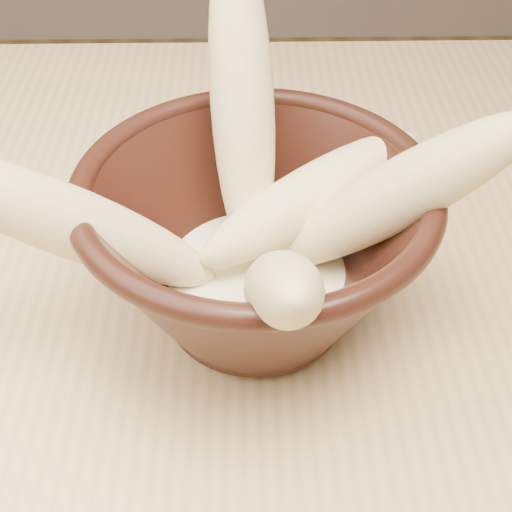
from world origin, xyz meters
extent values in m
cube|color=#DCB479|center=(0.00, 0.00, 0.73)|extent=(1.20, 0.80, 0.04)
cylinder|color=black|center=(-0.13, -0.03, 0.76)|extent=(0.10, 0.10, 0.01)
cylinder|color=black|center=(-0.13, -0.03, 0.78)|extent=(0.09, 0.09, 0.01)
torus|color=black|center=(-0.13, -0.03, 0.86)|extent=(0.22, 0.22, 0.01)
cylinder|color=#F5EDC5|center=(-0.13, -0.03, 0.79)|extent=(0.12, 0.12, 0.02)
ellipsoid|color=#D4B67D|center=(-0.14, 0.04, 0.88)|extent=(0.05, 0.14, 0.20)
ellipsoid|color=#D4B67D|center=(-0.23, -0.05, 0.86)|extent=(0.19, 0.08, 0.16)
ellipsoid|color=#D4B67D|center=(-0.05, -0.03, 0.86)|extent=(0.17, 0.08, 0.16)
ellipsoid|color=#D4B67D|center=(-0.10, 0.00, 0.84)|extent=(0.17, 0.12, 0.08)
ellipsoid|color=#D4B67D|center=(-0.12, -0.09, 0.85)|extent=(0.04, 0.15, 0.14)
camera|label=1|loc=(-0.14, -0.36, 1.11)|focal=50.00mm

